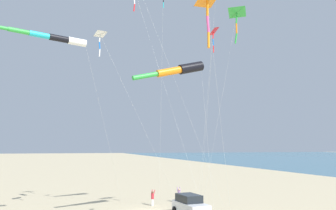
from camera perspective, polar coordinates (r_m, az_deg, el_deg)
parked_car at (r=31.72m, az=3.83°, el=-16.75°), size 2.48×4.49×1.85m
person_adult_flyer at (r=38.66m, az=1.90°, el=-15.09°), size 0.43×0.53×1.68m
person_child_green_jacket at (r=36.77m, az=-2.67°, el=-15.54°), size 0.56×0.58×1.63m
kite_delta_rainbow_low_near at (r=24.55m, az=7.72°, el=12.17°), size 4.55×13.33×14.76m
kite_windsock_striped_overhead at (r=28.88m, az=1.96°, el=6.06°), size 8.76×4.09×13.88m
kite_delta_blue_topmost at (r=31.14m, az=-11.62°, el=11.78°), size 10.90×9.68×16.63m
kite_windsock_teal_far_right at (r=26.71m, az=-19.13°, el=10.92°), size 11.81×14.31×14.63m
kite_delta_red_high_left at (r=30.67m, az=11.68°, el=15.24°), size 2.30×7.34×18.34m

